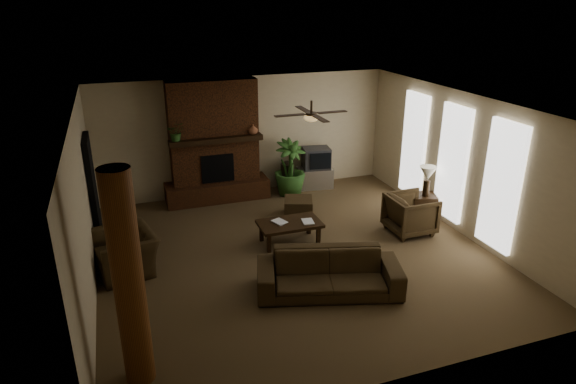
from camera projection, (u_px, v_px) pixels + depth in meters
name	position (u px, v px, depth m)	size (l,w,h in m)	color
room_shell	(295.00, 184.00, 8.80)	(7.00, 7.00, 7.00)	brown
fireplace	(215.00, 152.00, 11.48)	(2.40, 0.70, 2.80)	#572E17
windows	(452.00, 163.00, 10.06)	(0.08, 3.65, 2.35)	white
log_column	(128.00, 282.00, 5.79)	(0.36, 0.36, 2.80)	brown
doorway	(93.00, 191.00, 9.45)	(0.10, 1.00, 2.10)	black
ceiling_fan	(311.00, 116.00, 8.78)	(1.35, 1.35, 0.37)	black
sofa	(329.00, 267.00, 7.98)	(2.31, 0.67, 0.90)	#3E2F1A
armchair_left	(125.00, 246.00, 8.58)	(1.10, 0.71, 0.96)	#3E2F1A
armchair_right	(411.00, 212.00, 10.03)	(0.85, 0.80, 0.88)	#3E2F1A
coffee_table	(290.00, 225.00, 9.63)	(1.20, 0.70, 0.43)	black
ottoman	(298.00, 207.00, 10.87)	(0.60, 0.60, 0.40)	#3E2F1A
tv_stand	(315.00, 178.00, 12.51)	(0.85, 0.50, 0.50)	silver
tv	(316.00, 158.00, 12.32)	(0.72, 0.62, 0.52)	#353538
floor_vase	(288.00, 174.00, 12.22)	(0.34, 0.34, 0.77)	black
floor_plant	(290.00, 180.00, 12.00)	(0.76, 1.35, 0.76)	#305A24
side_table_left	(125.00, 238.00, 9.32)	(0.50, 0.50, 0.55)	black
lamp_left	(118.00, 203.00, 9.02)	(0.37, 0.37, 0.65)	black
side_table_right	(423.00, 207.00, 10.71)	(0.50, 0.50, 0.55)	black
lamp_right	(428.00, 176.00, 10.40)	(0.45, 0.45, 0.65)	black
mantel_plant	(176.00, 134.00, 10.78)	(0.38, 0.42, 0.33)	#305A24
mantel_vase	(253.00, 129.00, 11.34)	(0.22, 0.23, 0.22)	brown
book_a	(275.00, 217.00, 9.48)	(0.22, 0.03, 0.29)	#999999
book_b	(303.00, 216.00, 9.54)	(0.21, 0.02, 0.29)	#999999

